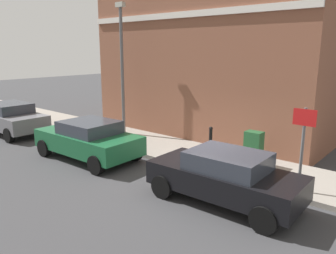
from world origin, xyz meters
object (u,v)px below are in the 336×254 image
at_px(car_grey, 10,118).
at_px(street_sign, 303,137).
at_px(utility_cabinet, 253,150).
at_px(car_black, 225,176).
at_px(lamppost, 122,64).
at_px(bollard_near_cabinet, 211,139).
at_px(car_green, 88,139).

relative_size(car_grey, street_sign, 1.85).
bearing_deg(utility_cabinet, street_sign, -120.61).
height_order(car_black, utility_cabinet, car_black).
bearing_deg(lamppost, car_grey, 124.14).
relative_size(utility_cabinet, bollard_near_cabinet, 1.11).
height_order(car_green, utility_cabinet, car_green).
distance_m(car_grey, street_sign, 13.16).
height_order(car_black, street_sign, street_sign).
bearing_deg(utility_cabinet, car_green, 119.20).
relative_size(car_grey, bollard_near_cabinet, 4.10).
bearing_deg(street_sign, lamppost, 81.08).
distance_m(utility_cabinet, bollard_near_cabinet, 1.75).
relative_size(car_black, car_green, 0.97).
distance_m(bollard_near_cabinet, lamppost, 5.44).
xyz_separation_m(car_grey, utility_cabinet, (2.90, -11.09, -0.08)).
xyz_separation_m(car_black, bollard_near_cabinet, (2.88, 2.33, -0.03)).
relative_size(car_black, bollard_near_cabinet, 3.85).
bearing_deg(car_grey, bollard_near_cabinet, -162.21).
relative_size(utility_cabinet, street_sign, 0.50).
bearing_deg(bollard_near_cabinet, car_black, -140.99).
distance_m(car_green, street_sign, 7.27).
height_order(car_black, car_green, car_green).
height_order(car_green, bollard_near_cabinet, car_green).
bearing_deg(car_grey, lamppost, -145.90).
relative_size(car_grey, utility_cabinet, 3.71).
distance_m(car_black, utility_cabinet, 2.84).
distance_m(car_black, bollard_near_cabinet, 3.70).
xyz_separation_m(car_grey, bollard_near_cabinet, (3.00, -9.35, -0.06)).
xyz_separation_m(car_black, street_sign, (1.64, -1.33, 0.93)).
relative_size(car_green, bollard_near_cabinet, 3.99).
bearing_deg(street_sign, utility_cabinet, 59.39).
distance_m(car_grey, bollard_near_cabinet, 9.82).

